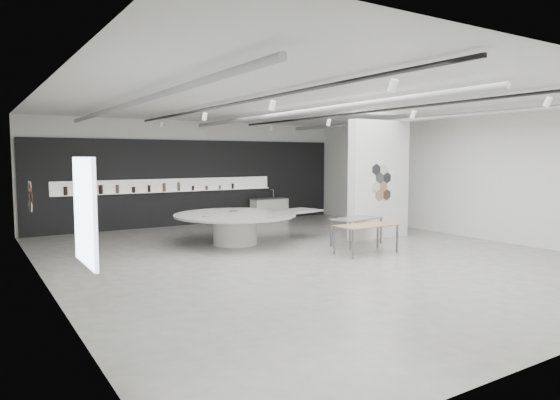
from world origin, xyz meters
TOP-DOWN VIEW (x-y plane):
  - room at (-0.09, -0.00)m, footprint 12.02×14.02m
  - back_wall_display at (-0.08, 6.93)m, footprint 11.80×0.27m
  - partition_column at (3.50, 1.00)m, footprint 2.20×0.38m
  - display_island at (-0.70, 2.32)m, footprint 4.86×4.06m
  - sample_table_wood at (1.45, -0.70)m, footprint 1.60×0.80m
  - sample_table_stone at (2.09, 0.39)m, footprint 1.61×1.01m
  - kitchen_counter at (2.92, 6.54)m, footprint 1.52×0.62m

SIDE VIEW (x-z plane):
  - kitchen_counter at x=2.92m, z-range -0.16..1.02m
  - display_island at x=-0.70m, z-range 0.13..1.02m
  - sample_table_wood at x=1.45m, z-range 0.32..1.07m
  - sample_table_stone at x=2.09m, z-range 0.32..1.09m
  - back_wall_display at x=-0.08m, z-range -0.01..3.09m
  - partition_column at x=3.50m, z-range 0.00..3.60m
  - room at x=-0.09m, z-range 0.16..3.98m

